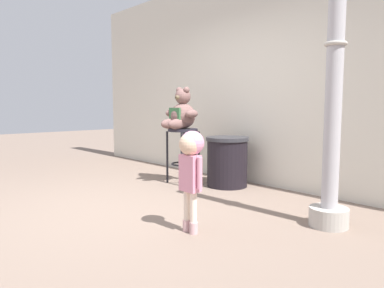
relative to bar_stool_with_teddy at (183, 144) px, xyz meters
The scene contains 7 objects.
ground_plane 1.65m from the bar_stool_with_teddy, 66.76° to the right, with size 24.00×24.00×0.00m, color #7B675A.
building_wall 1.44m from the bar_stool_with_teddy, 55.51° to the left, with size 7.68×0.30×3.08m, color beige.
bar_stool_with_teddy is the anchor object (origin of this frame).
teddy_bear 0.44m from the bar_stool_with_teddy, 90.00° to the right, with size 0.57×0.51×0.59m.
child_walking 2.10m from the bar_stool_with_teddy, 38.86° to the right, with size 0.29×0.23×0.91m.
trash_bin 0.70m from the bar_stool_with_teddy, 27.74° to the left, with size 0.59×0.59×0.69m.
lamppost 2.47m from the bar_stool_with_teddy, ahead, with size 0.36×0.36×2.89m.
Camera 1 is at (3.37, -2.01, 1.13)m, focal length 34.15 mm.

